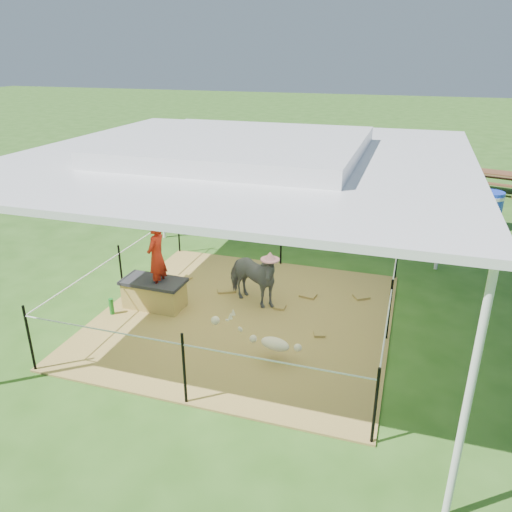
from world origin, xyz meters
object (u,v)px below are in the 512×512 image
(picnic_table_far, at_px, (495,182))
(straw_bale, at_px, (154,295))
(green_bottle, at_px, (112,306))
(trash_barrel, at_px, (488,211))
(foal, at_px, (275,342))
(picnic_table_near, at_px, (386,182))
(distant_person, at_px, (395,185))
(woman, at_px, (156,251))
(pony, at_px, (251,278))

(picnic_table_far, bearing_deg, straw_bale, -107.93)
(green_bottle, distance_m, trash_barrel, 9.02)
(foal, bearing_deg, green_bottle, -177.13)
(green_bottle, height_order, picnic_table_near, picnic_table_near)
(picnic_table_far, relative_size, distant_person, 1.23)
(foal, distance_m, trash_barrel, 7.70)
(straw_bale, height_order, woman, woman)
(foal, distance_m, picnic_table_far, 11.37)
(straw_bale, xyz_separation_m, distant_person, (3.48, 7.25, 0.38))
(straw_bale, xyz_separation_m, picnic_table_far, (6.33, 9.75, 0.07))
(green_bottle, distance_m, distant_person, 8.70)
(foal, distance_m, picnic_table_near, 9.51)
(picnic_table_near, bearing_deg, foal, -118.62)
(woman, distance_m, distant_person, 8.01)
(pony, xyz_separation_m, picnic_table_near, (1.64, 7.99, -0.15))
(picnic_table_near, bearing_deg, pony, -125.34)
(green_bottle, bearing_deg, distant_person, 62.40)
(trash_barrel, relative_size, picnic_table_near, 0.54)
(foal, xyz_separation_m, picnic_table_near, (0.81, 9.48, 0.05))
(distant_person, bearing_deg, green_bottle, 82.89)
(distant_person, bearing_deg, picnic_table_near, -56.24)
(woman, distance_m, picnic_table_far, 11.59)
(picnic_table_near, height_order, picnic_table_far, picnic_table_near)
(woman, height_order, foal, woman)
(straw_bale, distance_m, distant_person, 8.05)
(green_bottle, xyz_separation_m, foal, (2.90, -0.45, 0.15))
(picnic_table_far, height_order, distant_person, distant_person)
(picnic_table_near, relative_size, distant_person, 1.38)
(green_bottle, bearing_deg, picnic_table_near, 67.63)
(picnic_table_near, bearing_deg, picnic_table_far, -3.37)
(green_bottle, distance_m, picnic_table_near, 9.76)
(woman, xyz_separation_m, picnic_table_far, (6.23, 9.75, -0.73))
(straw_bale, bearing_deg, distant_person, 64.38)
(green_bottle, relative_size, trash_barrel, 0.29)
(picnic_table_near, xyz_separation_m, distant_person, (0.31, -1.32, 0.27))
(foal, height_order, picnic_table_near, picnic_table_near)
(trash_barrel, bearing_deg, green_bottle, -134.22)
(woman, height_order, green_bottle, woman)
(straw_bale, height_order, picnic_table_near, picnic_table_near)
(straw_bale, bearing_deg, pony, 21.04)
(trash_barrel, bearing_deg, picnic_table_near, 135.11)
(foal, bearing_deg, distant_person, 93.84)
(green_bottle, height_order, pony, pony)
(pony, height_order, distant_person, distant_person)
(trash_barrel, bearing_deg, straw_bale, -133.67)
(distant_person, bearing_deg, pony, 94.14)
(pony, bearing_deg, green_bottle, 139.44)
(distant_person, bearing_deg, trash_barrel, 171.75)
(foal, bearing_deg, trash_barrel, 75.59)
(trash_barrel, height_order, picnic_table_near, trash_barrel)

